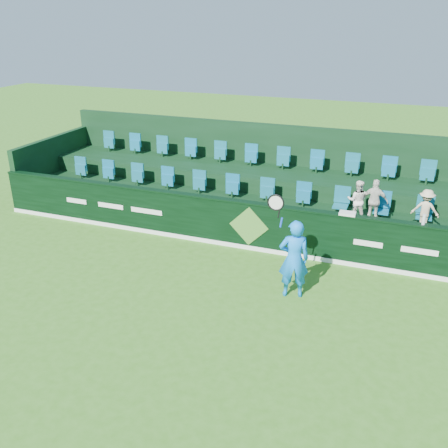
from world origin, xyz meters
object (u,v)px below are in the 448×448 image
at_px(tennis_player, 294,258).
at_px(towel, 347,213).
at_px(spectator_left, 357,200).
at_px(spectator_middle, 375,201).
at_px(spectator_right, 425,209).
at_px(drinks_bottle, 424,220).

distance_m(tennis_player, towel, 2.23).
xyz_separation_m(spectator_left, spectator_middle, (0.44, 0.00, 0.04)).
bearing_deg(spectator_middle, towel, 65.98).
distance_m(tennis_player, spectator_left, 3.30).
bearing_deg(spectator_left, tennis_player, 68.16).
height_order(tennis_player, spectator_right, tennis_player).
xyz_separation_m(towel, drinks_bottle, (1.76, 0.00, 0.09)).
bearing_deg(tennis_player, towel, 66.89).
height_order(spectator_middle, towel, spectator_middle).
relative_size(spectator_left, spectator_right, 1.05).
relative_size(tennis_player, spectator_middle, 2.07).
bearing_deg(spectator_middle, tennis_player, 67.91).
relative_size(spectator_middle, drinks_bottle, 4.73).
distance_m(towel, drinks_bottle, 1.76).
xyz_separation_m(spectator_right, drinks_bottle, (-0.05, -1.12, 0.14)).
bearing_deg(spectator_left, spectator_right, 175.29).
xyz_separation_m(spectator_middle, drinks_bottle, (1.21, -1.12, 0.08)).
bearing_deg(spectator_left, drinks_bottle, 141.22).
xyz_separation_m(spectator_middle, spectator_right, (1.26, 0.00, -0.06)).
height_order(tennis_player, towel, tennis_player).
bearing_deg(spectator_right, spectator_left, 4.78).
xyz_separation_m(spectator_left, spectator_right, (1.71, 0.00, -0.02)).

